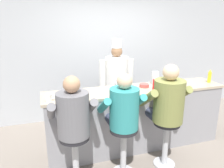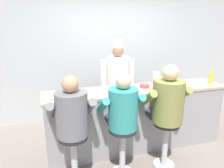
% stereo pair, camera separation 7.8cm
% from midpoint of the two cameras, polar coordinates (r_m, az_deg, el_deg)
% --- Properties ---
extents(ground_plane, '(20.00, 20.00, 0.00)m').
position_cam_midpoint_polar(ground_plane, '(3.70, 8.55, -17.84)').
color(ground_plane, slate).
extents(wall_back, '(10.00, 0.06, 2.70)m').
position_cam_midpoint_polar(wall_back, '(4.78, 0.28, 7.62)').
color(wall_back, '#B2B7BC').
rests_on(wall_back, ground_plane).
extents(diner_counter, '(2.94, 0.59, 1.02)m').
position_cam_midpoint_polar(diner_counter, '(3.68, 6.96, -8.81)').
color(diner_counter, gray).
rests_on(diner_counter, ground_plane).
extents(ketchup_bottle_red, '(0.07, 0.07, 0.23)m').
position_cam_midpoint_polar(ketchup_bottle_red, '(3.45, 11.86, 0.13)').
color(ketchup_bottle_red, red).
rests_on(ketchup_bottle_red, diner_counter).
extents(mustard_bottle_yellow, '(0.06, 0.06, 0.23)m').
position_cam_midpoint_polar(mustard_bottle_yellow, '(4.15, 25.01, 1.67)').
color(mustard_bottle_yellow, yellow).
rests_on(mustard_bottle_yellow, diner_counter).
extents(hot_sauce_bottle_orange, '(0.04, 0.04, 0.14)m').
position_cam_midpoint_polar(hot_sauce_bottle_orange, '(3.39, 12.05, -0.83)').
color(hot_sauce_bottle_orange, orange).
rests_on(hot_sauce_bottle_orange, diner_counter).
extents(water_pitcher_clear, '(0.13, 0.11, 0.22)m').
position_cam_midpoint_polar(water_pitcher_clear, '(3.73, 11.95, 1.44)').
color(water_pitcher_clear, silver).
rests_on(water_pitcher_clear, diner_counter).
extents(breakfast_plate, '(0.24, 0.24, 0.05)m').
position_cam_midpoint_polar(breakfast_plate, '(3.22, -10.83, -2.67)').
color(breakfast_plate, white).
rests_on(breakfast_plate, diner_counter).
extents(cereal_bowl, '(0.16, 0.16, 0.05)m').
position_cam_midpoint_polar(cereal_bowl, '(3.58, 9.14, -0.46)').
color(cereal_bowl, '#B24C47').
rests_on(cereal_bowl, diner_counter).
extents(coffee_mug_white, '(0.13, 0.08, 0.10)m').
position_cam_midpoint_polar(coffee_mug_white, '(3.05, -15.57, -3.30)').
color(coffee_mug_white, white).
rests_on(coffee_mug_white, diner_counter).
extents(napkin_dispenser_chrome, '(0.10, 0.06, 0.14)m').
position_cam_midpoint_polar(napkin_dispenser_chrome, '(3.33, 2.43, -0.79)').
color(napkin_dispenser_chrome, silver).
rests_on(napkin_dispenser_chrome, diner_counter).
extents(diner_seated_grey, '(0.59, 0.58, 1.46)m').
position_cam_midpoint_polar(diner_seated_grey, '(2.73, -9.65, -8.66)').
color(diner_seated_grey, '#B2B5BA').
rests_on(diner_seated_grey, ground_plane).
extents(diner_seated_teal, '(0.58, 0.57, 1.44)m').
position_cam_midpoint_polar(diner_seated_teal, '(2.87, 3.48, -7.40)').
color(diner_seated_teal, '#B2B5BA').
rests_on(diner_seated_teal, ground_plane).
extents(diner_seated_olive, '(0.64, 0.63, 1.51)m').
position_cam_midpoint_polar(diner_seated_olive, '(3.13, 14.81, -5.17)').
color(diner_seated_olive, '#B2B5BA').
rests_on(diner_seated_olive, ground_plane).
extents(cook_in_whites_near, '(0.68, 0.44, 1.74)m').
position_cam_midpoint_polar(cook_in_whites_near, '(4.20, 2.05, 0.96)').
color(cook_in_whites_near, '#232328').
rests_on(cook_in_whites_near, ground_plane).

